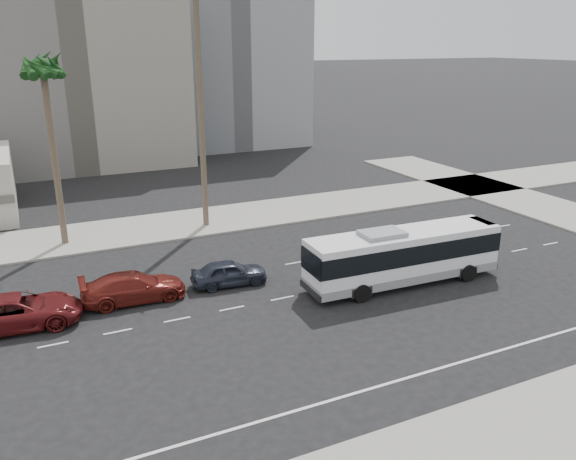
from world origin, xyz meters
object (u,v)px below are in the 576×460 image
car_b (134,287)px  city_bus (403,255)px  palm_mid (43,71)px  car_a (229,273)px  car_c (17,311)px

car_b → city_bus: bearing=-104.2°
city_bus → palm_mid: 25.57m
car_a → city_bus: bearing=-108.1°
car_a → car_c: size_ratio=0.72×
city_bus → palm_mid: size_ratio=0.92×
palm_mid → car_b: bearing=-77.0°
car_c → palm_mid: palm_mid is taller
city_bus → car_a: 10.30m
car_c → city_bus: bearing=-95.9°
city_bus → car_c: 21.06m
city_bus → car_b: city_bus is taller
car_b → palm_mid: 16.07m
city_bus → car_c: city_bus is taller
city_bus → car_c: size_ratio=1.96×
car_c → car_a: bearing=-83.5°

